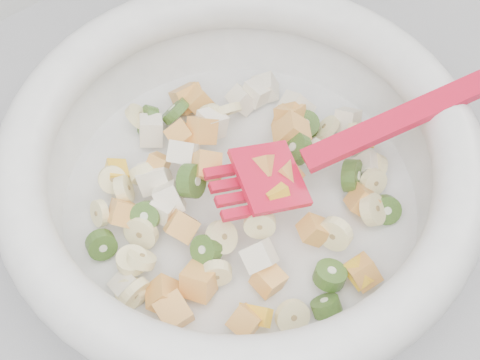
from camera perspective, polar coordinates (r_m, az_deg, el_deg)
counter at (r=1.08m, az=3.09°, el=-9.98°), size 2.00×0.60×0.90m
mixing_bowl at (r=0.58m, az=0.02°, el=0.55°), size 0.41×0.38×0.12m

